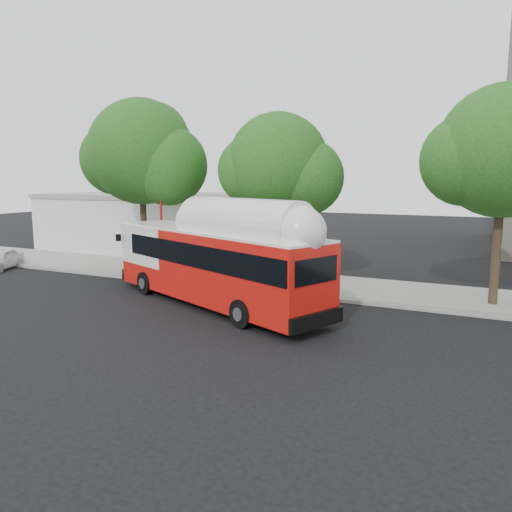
{
  "coord_description": "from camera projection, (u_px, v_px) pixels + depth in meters",
  "views": [
    {
      "loc": [
        8.84,
        -17.05,
        5.39
      ],
      "look_at": [
        -0.77,
        3.0,
        1.92
      ],
      "focal_mm": 35.0,
      "sensor_mm": 36.0,
      "label": 1
    }
  ],
  "objects": [
    {
      "name": "ground",
      "position": [
        241.0,
        316.0,
        19.8
      ],
      "size": [
        120.0,
        120.0,
        0.0
      ],
      "primitive_type": "plane",
      "color": "black",
      "rests_on": "ground"
    },
    {
      "name": "sidewalk",
      "position": [
        299.0,
        283.0,
        25.58
      ],
      "size": [
        60.0,
        5.0,
        0.15
      ],
      "primitive_type": "cube",
      "color": "gray",
      "rests_on": "ground"
    },
    {
      "name": "curb_strip",
      "position": [
        279.0,
        293.0,
        23.26
      ],
      "size": [
        60.0,
        0.3,
        0.15
      ],
      "primitive_type": "cube",
      "color": "gray",
      "rests_on": "ground"
    },
    {
      "name": "red_curb_segment",
      "position": [
        223.0,
        287.0,
        24.54
      ],
      "size": [
        10.0,
        0.32,
        0.16
      ],
      "primitive_type": "cube",
      "color": "maroon",
      "rests_on": "ground"
    },
    {
      "name": "street_tree_left",
      "position": [
        149.0,
        156.0,
        27.37
      ],
      "size": [
        6.67,
        5.8,
        9.74
      ],
      "color": "#2D2116",
      "rests_on": "ground"
    },
    {
      "name": "street_tree_mid",
      "position": [
        286.0,
        168.0,
        24.54
      ],
      "size": [
        5.75,
        5.0,
        8.62
      ],
      "color": "#2D2116",
      "rests_on": "ground"
    },
    {
      "name": "low_commercial_bldg",
      "position": [
        162.0,
        221.0,
        37.92
      ],
      "size": [
        16.2,
        10.2,
        4.25
      ],
      "color": "silver",
      "rests_on": "ground"
    },
    {
      "name": "transit_bus",
      "position": [
        214.0,
        266.0,
        21.06
      ],
      "size": [
        12.42,
        6.97,
        3.72
      ],
      "rotation": [
        0.0,
        0.0,
        -0.41
      ],
      "color": "red",
      "rests_on": "ground"
    },
    {
      "name": "parked_car",
      "position": [
        0.0,
        259.0,
        29.82
      ],
      "size": [
        3.86,
        2.72,
        1.22
      ],
      "primitive_type": "imported",
      "rotation": [
        0.0,
        0.0,
        0.4
      ],
      "color": "silver",
      "rests_on": "ground"
    },
    {
      "name": "signal_pole",
      "position": [
        162.0,
        235.0,
        26.63
      ],
      "size": [
        0.13,
        0.44,
        4.69
      ],
      "color": "#AB121F",
      "rests_on": "ground"
    }
  ]
}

